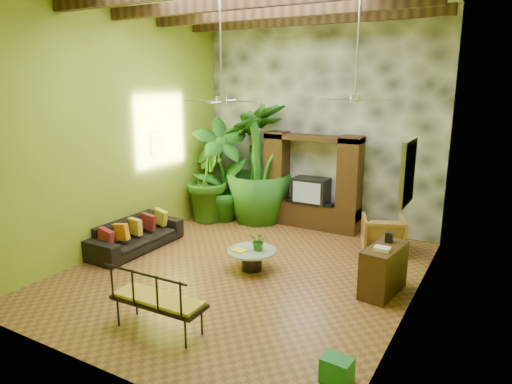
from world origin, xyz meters
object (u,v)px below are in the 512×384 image
Objects in this scene: entertainment_center at (311,189)px; coffee_table at (252,257)px; tall_plant_b at (207,177)px; side_console at (383,270)px; tall_plant_c at (258,163)px; sofa at (136,234)px; iron_bench at (154,298)px; ceiling_fan_back at (356,87)px; tall_plant_a at (222,170)px; green_bin at (337,370)px; wicker_armchair at (383,234)px; ceiling_fan_front at (221,88)px.

entertainment_center reaches higher than coffee_table.
side_console is (5.05, -1.98, -0.72)m from tall_plant_b.
sofa is at bearing -112.39° from tall_plant_c.
tall_plant_c is 5.68m from iron_bench.
coffee_table is at bearing -62.74° from tall_plant_c.
ceiling_fan_back is at bearing -30.15° from tall_plant_c.
tall_plant_a reaches higher than green_bin.
wicker_armchair is 2.39× the size of green_bin.
ceiling_fan_back is at bearing -50.43° from entertainment_center.
tall_plant_a is (-2.15, -0.69, 0.36)m from entertainment_center.
tall_plant_c is at bearing 25.74° from tall_plant_b.
wicker_armchair is 5.19m from iron_bench.
entertainment_center reaches higher than green_bin.
ceiling_fan_front is at bearing -96.43° from sofa.
coffee_table is 0.65× the size of iron_bench.
wicker_armchair is 0.32× the size of tall_plant_a.
ceiling_fan_front is 0.70× the size of tall_plant_a.
tall_plant_c is at bearing 31.48° from tall_plant_a.
green_bin is at bearing -52.27° from tall_plant_c.
sofa is 3.53m from tall_plant_c.
tall_plant_c is at bearing 127.73° from green_bin.
iron_bench reaches higher than coffee_table.
ceiling_fan_back reaches higher than tall_plant_b.
iron_bench is (0.02, -5.64, -0.42)m from entertainment_center.
tall_plant_c is (0.78, 0.48, 0.18)m from tall_plant_a.
green_bin is at bearing 77.17° from wicker_armchair.
entertainment_center is 1.29× the size of ceiling_fan_front.
entertainment_center reaches higher than sofa.
ceiling_fan_front and ceiling_fan_back have the same top height.
iron_bench is at bearing -132.15° from sofa.
entertainment_center reaches higher than iron_bench.
sofa is 5.24m from wicker_armchair.
green_bin is (4.80, -4.71, -1.17)m from tall_plant_a.
iron_bench is at bearing -123.35° from side_console.
entertainment_center is 6.72× the size of green_bin.
green_bin is (1.05, -3.47, -3.25)m from ceiling_fan_back.
ceiling_fan_front is 2.18× the size of wicker_armchair.
entertainment_center is at bearing 139.60° from side_console.
iron_bench reaches higher than green_bin.
ceiling_fan_back is at bearing 65.56° from iron_bench.
wicker_armchair is 0.59× the size of iron_bench.
iron_bench is (-1.58, -3.70, -2.86)m from ceiling_fan_back.
ceiling_fan_back reaches higher than green_bin.
ceiling_fan_front reaches higher than tall_plant_b.
tall_plant_b is at bearing 164.42° from ceiling_fan_back.
tall_plant_c is at bearing 102.97° from iron_bench.
ceiling_fan_front reaches higher than tall_plant_c.
green_bin is (2.85, -1.87, -3.25)m from ceiling_fan_front.
entertainment_center is 1.48m from tall_plant_c.
tall_plant_a is (0.49, 2.60, 1.00)m from sofa.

